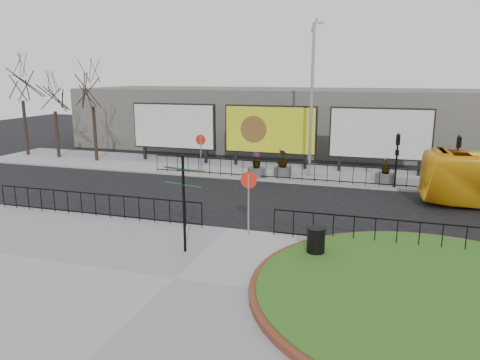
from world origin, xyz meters
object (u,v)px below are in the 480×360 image
at_px(planter_a, 256,169).
at_px(planter_c, 385,175).
at_px(lamp_post, 312,98).
at_px(litter_bin, 316,243).
at_px(billboard_mid, 270,130).
at_px(planter_b, 283,166).
at_px(fingerpost_sign, 184,194).

xyz_separation_m(planter_a, planter_c, (7.47, 0.59, -0.01)).
relative_size(lamp_post, litter_bin, 8.52).
height_order(billboard_mid, planter_a, billboard_mid).
distance_m(litter_bin, planter_b, 13.04).
distance_m(lamp_post, planter_b, 4.43).
relative_size(fingerpost_sign, litter_bin, 3.21).
bearing_deg(planter_b, litter_bin, -72.60).
height_order(fingerpost_sign, planter_a, fingerpost_sign).
bearing_deg(lamp_post, billboard_mid, 146.75).
xyz_separation_m(billboard_mid, fingerpost_sign, (0.90, -15.82, -0.38)).
distance_m(lamp_post, fingerpost_sign, 14.25).
relative_size(billboard_mid, lamp_post, 0.67).
bearing_deg(planter_c, litter_bin, -99.64).
bearing_deg(planter_c, fingerpost_sign, -116.64).
relative_size(billboard_mid, planter_a, 4.09).
height_order(fingerpost_sign, litter_bin, fingerpost_sign).
bearing_deg(litter_bin, planter_c, 80.36).
xyz_separation_m(fingerpost_sign, planter_c, (6.57, 13.11, -1.60)).
height_order(litter_bin, planter_b, planter_b).
relative_size(litter_bin, planter_c, 0.71).
height_order(planter_a, planter_c, planter_c).
xyz_separation_m(billboard_mid, lamp_post, (3.01, -1.97, 2.23)).
bearing_deg(litter_bin, fingerpost_sign, -170.34).
relative_size(fingerpost_sign, planter_c, 2.29).
xyz_separation_m(lamp_post, planter_b, (-1.53, -0.65, -4.11)).
distance_m(lamp_post, litter_bin, 13.94).
bearing_deg(planter_c, planter_b, 179.05).
height_order(lamp_post, fingerpost_sign, lamp_post).
height_order(planter_b, planter_c, planter_b).
bearing_deg(litter_bin, planter_b, 107.40).
relative_size(planter_a, planter_c, 1.00).
xyz_separation_m(fingerpost_sign, planter_a, (-0.90, 12.51, -1.59)).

